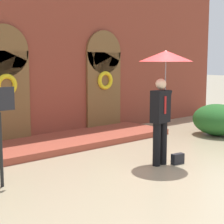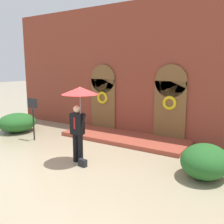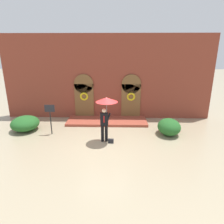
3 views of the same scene
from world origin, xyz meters
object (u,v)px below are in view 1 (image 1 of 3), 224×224
at_px(person_with_umbrella, 164,73).
at_px(sign_post, 0,120).
at_px(shrub_right, 218,120).

bearing_deg(person_with_umbrella, sign_post, 164.42).
xyz_separation_m(person_with_umbrella, sign_post, (-3.16, 0.88, -0.75)).
height_order(person_with_umbrella, sign_post, person_with_umbrella).
xyz_separation_m(person_with_umbrella, shrub_right, (3.49, 0.98, -1.46)).
height_order(person_with_umbrella, shrub_right, person_with_umbrella).
xyz_separation_m(sign_post, shrub_right, (6.65, 0.10, -0.71)).
bearing_deg(sign_post, shrub_right, 0.85).
relative_size(sign_post, shrub_right, 1.14).
bearing_deg(person_with_umbrella, shrub_right, 15.72).
bearing_deg(shrub_right, person_with_umbrella, -164.28).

